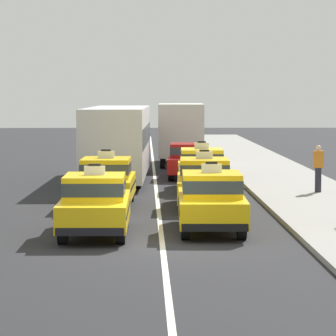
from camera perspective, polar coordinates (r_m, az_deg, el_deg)
The scene contains 12 objects.
ground_plane at distance 23.94m, azimuth -0.33°, elevation -4.76°, with size 160.00×160.00×0.00m, color #232326.
lane_stripe_left_right at distance 43.79m, azimuth -0.80°, elevation -0.51°, with size 0.14×80.00×0.01m, color silver.
sidewalk_curb at distance 39.27m, azimuth 7.47°, elevation -1.03°, with size 4.00×90.00×0.15m, color gray.
taxi_left_nearest at distance 25.84m, azimuth -4.39°, elevation -2.12°, with size 1.86×4.58×1.96m.
taxi_left_second at distance 32.26m, azimuth -3.71°, elevation -0.78°, with size 1.95×4.61×1.96m.
bus_left_third at distance 41.69m, azimuth -3.01°, elevation 1.73°, with size 2.85×11.27×3.22m.
taxi_right_nearest at distance 26.51m, azimuth 2.61°, elevation -1.94°, with size 1.93×4.60×1.96m.
taxi_right_second at distance 32.02m, azimuth 2.18°, elevation -0.82°, with size 1.98×4.62×1.96m.
taxi_right_third at distance 37.50m, azimuth 2.02°, elevation -0.03°, with size 1.91×4.60×1.96m.
sedan_right_fourth at distance 42.86m, azimuth 1.22°, elevation 0.51°, with size 2.03×4.40×1.58m.
box_truck_right_fifth at distance 50.65m, azimuth 0.77°, elevation 2.19°, with size 2.46×7.02×3.27m.
pedestrian_near_crosswalk at distance 35.93m, azimuth 8.99°, elevation -0.02°, with size 0.36×0.24×1.76m.
Camera 1 is at (-0.43, -23.62, 3.88)m, focal length 101.78 mm.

